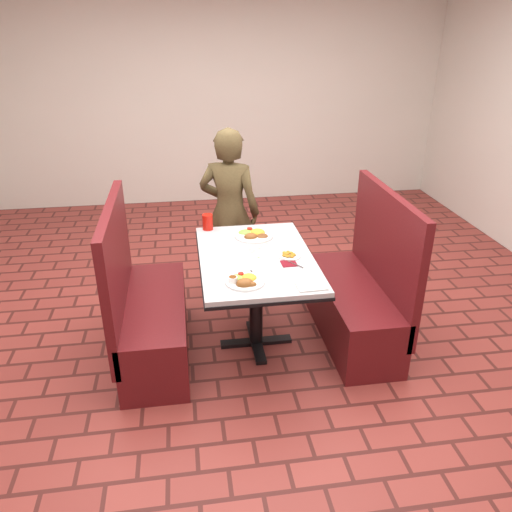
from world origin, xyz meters
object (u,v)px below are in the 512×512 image
dining_table (256,268)px  plantain_plate (289,255)px  far_dinner_plate (254,233)px  diner_person (230,212)px  booth_bench_left (148,315)px  red_tumbler (208,222)px  near_dinner_plate (244,279)px  booth_bench_right (358,299)px

dining_table → plantain_plate: 0.26m
dining_table → far_dinner_plate: 0.38m
dining_table → diner_person: diner_person is taller
booth_bench_left → red_tumbler: size_ratio=9.57×
plantain_plate → far_dinner_plate: bearing=116.4°
booth_bench_left → red_tumbler: 0.89m
dining_table → near_dinner_plate: size_ratio=4.77×
booth_bench_left → plantain_plate: 1.12m
dining_table → booth_bench_left: (-0.80, 0.00, -0.32)m
diner_person → red_tumbler: (-0.22, -0.39, 0.07)m
booth_bench_left → plantain_plate: (1.03, -0.04, 0.43)m
plantain_plate → red_tumbler: bearing=132.1°
booth_bench_right → booth_bench_left: bearing=180.0°
booth_bench_right → red_tumbler: size_ratio=9.57×
near_dinner_plate → red_tumbler: bearing=100.4°
far_dinner_plate → red_tumbler: bearing=149.7°
near_dinner_plate → diner_person: bearing=88.2°
dining_table → red_tumbler: size_ratio=9.66×
booth_bench_left → plantain_plate: bearing=-2.4°
diner_person → red_tumbler: diner_person is taller
booth_bench_left → near_dinner_plate: size_ratio=4.72×
dining_table → diner_person: 0.96m
near_dinner_plate → far_dinner_plate: size_ratio=0.86×
booth_bench_left → red_tumbler: booth_bench_left is taller
booth_bench_right → dining_table: bearing=180.0°
far_dinner_plate → red_tumbler: red_tumbler is taller
booth_bench_left → near_dinner_plate: booth_bench_left is taller
diner_person → red_tumbler: bearing=82.4°
near_dinner_plate → red_tumbler: (-0.17, 0.94, 0.03)m
near_dinner_plate → plantain_plate: near_dinner_plate is taller
diner_person → near_dinner_plate: bearing=109.3°
booth_bench_right → far_dinner_plate: size_ratio=4.05×
dining_table → far_dinner_plate: size_ratio=4.09×
dining_table → red_tumbler: (-0.31, 0.56, 0.16)m
booth_bench_left → far_dinner_plate: (0.83, 0.36, 0.45)m
far_dinner_plate → plantain_plate: bearing=-63.6°
booth_bench_left → booth_bench_right: bearing=0.0°
diner_person → red_tumbler: 0.45m
dining_table → red_tumbler: bearing=118.9°
booth_bench_right → diner_person: 1.36m
dining_table → near_dinner_plate: bearing=-109.1°
booth_bench_right → plantain_plate: 0.71m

